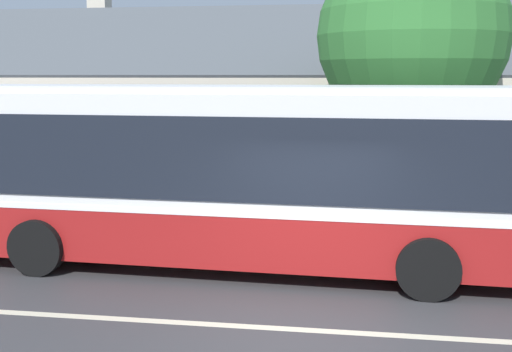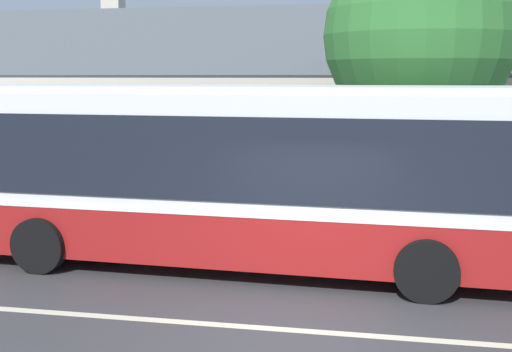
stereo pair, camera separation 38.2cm
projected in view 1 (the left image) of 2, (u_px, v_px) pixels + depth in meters
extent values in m
plane|color=#38383A|center=(300.00, 330.00, 8.86)|extent=(300.00, 300.00, 0.00)
cube|color=gray|center=(322.00, 225.00, 14.71)|extent=(60.00, 3.00, 0.15)
cube|color=beige|center=(300.00, 330.00, 8.86)|extent=(60.00, 0.16, 0.01)
cube|color=beige|center=(287.00, 126.00, 22.46)|extent=(26.07, 10.89, 3.41)
cube|color=#4C5156|center=(278.00, 38.00, 19.35)|extent=(26.67, 5.51, 2.51)
cube|color=#4C5156|center=(295.00, 46.00, 24.67)|extent=(26.67, 5.51, 2.51)
cube|color=#4C3323|center=(414.00, 170.00, 16.63)|extent=(1.00, 0.06, 2.10)
cube|color=maroon|center=(227.00, 226.00, 11.82)|extent=(11.45, 2.94, 0.91)
cube|color=white|center=(227.00, 199.00, 11.74)|extent=(11.47, 2.96, 0.10)
cube|color=silver|center=(226.00, 145.00, 11.58)|extent=(11.45, 2.94, 1.89)
cube|color=silver|center=(226.00, 89.00, 11.43)|extent=(11.22, 2.81, 0.12)
cube|color=black|center=(241.00, 143.00, 12.82)|extent=(10.45, 0.44, 1.39)
cube|color=black|center=(208.00, 159.00, 10.37)|extent=(10.45, 0.44, 1.39)
cube|color=#192D99|center=(175.00, 209.00, 13.31)|extent=(3.18, 0.15, 0.64)
cube|color=black|center=(471.00, 179.00, 12.09)|extent=(0.90, 0.06, 2.55)
cylinder|color=black|center=(419.00, 231.00, 12.41)|extent=(1.01, 0.32, 1.00)
cylinder|color=black|center=(428.00, 269.00, 9.98)|extent=(1.01, 0.32, 1.00)
cylinder|color=black|center=(98.00, 217.00, 13.65)|extent=(1.01, 0.32, 1.00)
cylinder|color=black|center=(37.00, 247.00, 11.22)|extent=(1.01, 0.32, 1.00)
cylinder|color=#4C3828|center=(407.00, 161.00, 15.17)|extent=(0.33, 0.33, 2.96)
sphere|color=#2D6B2D|center=(412.00, 35.00, 14.72)|extent=(4.38, 4.38, 4.38)
sphere|color=#2D6B2D|center=(408.00, 64.00, 14.62)|extent=(3.01, 3.01, 3.01)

